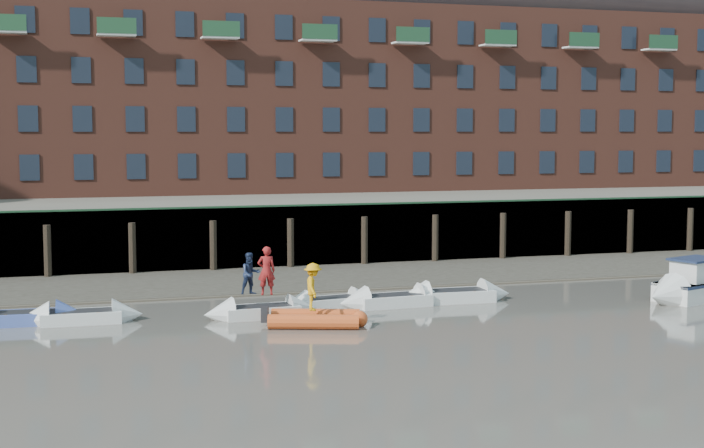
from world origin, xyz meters
name	(u,v)px	position (x,y,z in m)	size (l,w,h in m)	color
ground	(389,369)	(0.00, 0.00, 0.00)	(220.00, 220.00, 0.00)	#5E5951
foreshore	(267,281)	(0.00, 18.00, 0.00)	(110.00, 8.00, 0.50)	#3D382F
mud_band	(283,292)	(0.00, 14.60, 0.00)	(110.00, 1.60, 0.10)	#4C4336
river_wall	(250,238)	(0.00, 22.38, 1.59)	(110.00, 1.23, 3.30)	#2D2A26
bank_terrace	(211,216)	(0.00, 36.00, 1.60)	(110.00, 28.00, 3.20)	#5E594D
apartment_terrace	(207,42)	(0.00, 36.99, 12.82)	(80.60, 15.56, 20.98)	brown
rowboat_1	(24,318)	(-10.72, 10.31, 0.23)	(4.59, 1.51, 1.32)	#455CAE
rowboat_2	(81,317)	(-8.70, 9.94, 0.23)	(4.52, 1.39, 1.30)	silver
rowboat_3	(261,311)	(-2.07, 9.10, 0.23)	(4.50, 1.54, 1.29)	silver
rowboat_4	(330,302)	(1.00, 10.35, 0.21)	(4.23, 1.78, 1.19)	silver
rowboat_5	(393,300)	(3.55, 9.97, 0.24)	(4.74, 1.68, 1.35)	silver
rowboat_6	(455,296)	(6.38, 10.22, 0.25)	(4.92, 1.56, 1.42)	silver
rib_tender	(319,319)	(-0.40, 6.83, 0.27)	(3.68, 2.63, 0.62)	#D14E1E
motor_launch	(688,287)	(15.77, 7.55, 0.58)	(5.76, 3.53, 2.26)	silver
person_rower_a	(266,271)	(-1.87, 9.06, 1.80)	(0.68, 0.45, 1.87)	maroon
person_rower_b	(250,274)	(-2.44, 9.32, 1.67)	(0.78, 0.61, 1.61)	#19233F
person_rib_crew	(313,287)	(-0.59, 6.89, 1.45)	(1.12, 0.65, 1.74)	orange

